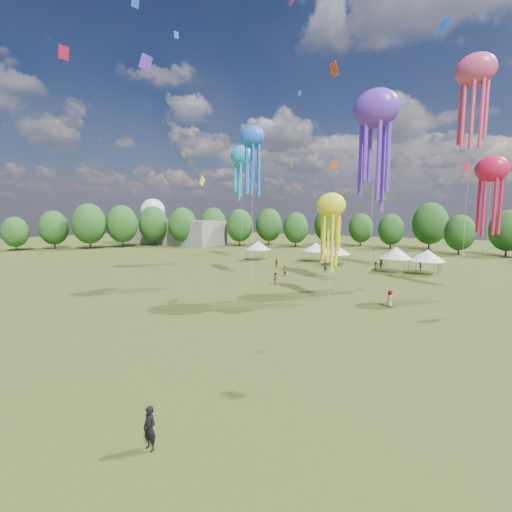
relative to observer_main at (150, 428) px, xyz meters
The scene contains 10 objects.
ground 9.15m from the observer_main, 158.33° to the left, with size 300.00×300.00×0.00m, color #384416.
observer_main is the anchor object (origin of this frame).
spectator_near 36.34m from the observer_main, 112.35° to the left, with size 0.83×0.65×1.70m, color gray.
spectators_far 48.75m from the observer_main, 98.20° to the left, with size 25.84×29.72×1.85m.
festival_tents 57.97m from the observer_main, 102.58° to the left, with size 39.23×11.22×4.39m.
show_kites 47.45m from the observer_main, 98.38° to the left, with size 48.09×26.02×32.19m.
small_kites 55.25m from the observer_main, 101.11° to the left, with size 77.93×61.45×44.57m.
treeline 67.25m from the observer_main, 100.60° to the left, with size 201.57×95.24×13.43m.
hangar 110.29m from the observer_main, 136.87° to the left, with size 40.00×12.00×8.00m, color gray.
radome 126.52m from the observer_main, 139.85° to the left, with size 9.00×9.00×16.00m.
Camera 1 is at (19.87, -12.36, 9.84)m, focal length 24.74 mm.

